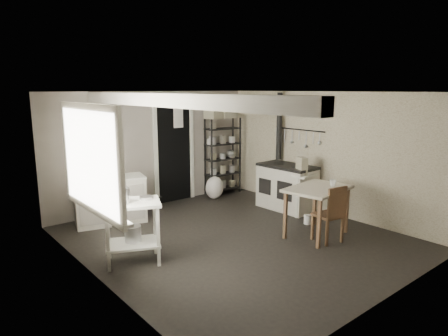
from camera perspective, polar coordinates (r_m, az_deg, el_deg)
floor at (r=6.48m, az=1.72°, el=-9.98°), size 5.00×5.00×0.00m
ceiling at (r=6.04m, az=1.85°, el=10.79°), size 5.00×5.00×0.00m
wall_back at (r=8.18m, az=-9.90°, el=2.66°), size 4.50×0.02×2.30m
wall_front at (r=4.64m, az=22.71°, el=-4.59°), size 4.50×0.02×2.30m
wall_left at (r=5.00m, az=-17.97°, el=-3.17°), size 0.02×5.00×2.30m
wall_right at (r=7.81m, az=14.26°, el=2.09°), size 0.02×5.00×2.30m
window at (r=5.12m, az=-18.73°, el=1.12°), size 0.12×1.76×1.28m
doorway at (r=8.40m, az=-7.11°, el=1.94°), size 0.96×0.10×2.08m
ceiling_beam at (r=5.33m, az=-8.01°, el=9.55°), size 0.18×5.00×0.18m
wallpaper_panel at (r=7.80m, az=14.22°, el=2.08°), size 0.01×5.00×2.30m
utensil_rail at (r=8.08m, az=10.70°, el=5.40°), size 0.06×1.20×0.44m
prep_table at (r=5.65m, az=-12.92°, el=-9.23°), size 0.91×0.80×0.86m
stockpot at (r=5.46m, az=-14.56°, el=-4.06°), size 0.26×0.26×0.25m
saucepan at (r=5.59m, az=-11.05°, el=-4.51°), size 0.24×0.24×0.10m
bucket at (r=5.68m, az=-12.87°, el=-9.24°), size 0.25×0.25×0.24m
base_cabinets at (r=7.33m, az=-15.96°, el=-4.10°), size 1.36×0.85×0.83m
mixing_bowl at (r=7.23m, az=-15.56°, el=-0.26°), size 0.36×0.36×0.07m
counter_cup at (r=6.99m, az=-18.88°, el=-0.77°), size 0.13×0.13×0.09m
shelf_rack at (r=8.96m, az=-0.19°, el=2.28°), size 0.83×0.38×1.71m
shelf_jar at (r=8.74m, az=-2.06°, el=4.80°), size 0.10×0.10×0.19m
storage_box_a at (r=8.71m, az=-1.50°, el=9.03°), size 0.38×0.34×0.23m
storage_box_b at (r=8.92m, az=0.50°, el=8.96°), size 0.34×0.32×0.20m
stove at (r=7.98m, az=8.95°, el=-2.72°), size 0.66×1.14×0.88m
stovepipe at (r=8.30m, az=7.89°, el=5.91°), size 0.15×0.15×1.51m
side_ledge at (r=7.65m, az=11.33°, el=-3.48°), size 0.55×0.36×0.78m
oats_box at (r=7.48m, az=11.06°, el=0.74°), size 0.20×0.25×0.33m
work_table at (r=6.65m, az=13.09°, el=-6.27°), size 1.15×0.88×0.81m
table_cup at (r=6.68m, az=15.25°, el=-2.47°), size 0.14×0.14×0.10m
chair at (r=6.42m, az=14.64°, el=-5.99°), size 0.43×0.45×0.91m
flour_sack at (r=8.63m, az=-1.37°, el=-2.87°), size 0.43×0.37×0.49m
floor_crock at (r=7.25m, az=11.84°, el=-7.25°), size 0.17×0.17×0.16m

